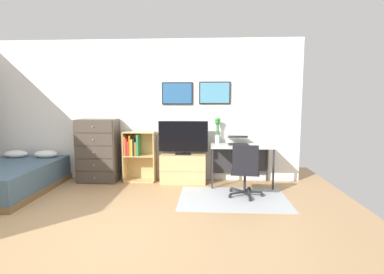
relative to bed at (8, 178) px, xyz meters
name	(u,v)px	position (x,y,z in m)	size (l,w,h in m)	color
ground_plane	(97,231)	(2.05, -1.39, -0.24)	(7.20, 7.20, 0.00)	tan
wall_back_with_posters	(142,110)	(2.06, 1.04, 1.12)	(6.12, 0.09, 2.70)	white
area_rug	(233,198)	(3.77, -0.12, -0.24)	(1.70, 1.20, 0.01)	#B2B7BC
bed	(8,178)	(0.00, 0.00, 0.00)	(1.39, 2.01, 0.60)	brown
dresser	(98,151)	(1.27, 0.77, 0.36)	(0.75, 0.46, 1.19)	#4C4238
bookshelf	(137,152)	(2.00, 0.84, 0.32)	(0.60, 0.30, 0.96)	tan
tv_stand	(183,168)	(2.90, 0.78, 0.03)	(0.85, 0.41, 0.54)	tan
television	(183,138)	(2.90, 0.76, 0.62)	(0.92, 0.16, 0.63)	black
desk	(241,152)	(3.97, 0.76, 0.37)	(1.11, 0.61, 0.74)	silver
office_chair	(245,169)	(3.95, -0.04, 0.22)	(0.57, 0.58, 0.86)	#232326
laptop	(238,141)	(3.92, 0.79, 0.56)	(0.38, 0.41, 0.16)	#333338
computer_mouse	(253,144)	(4.17, 0.65, 0.52)	(0.06, 0.10, 0.03)	silver
bamboo_vase	(218,129)	(3.54, 0.90, 0.77)	(0.11, 0.09, 0.49)	silver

